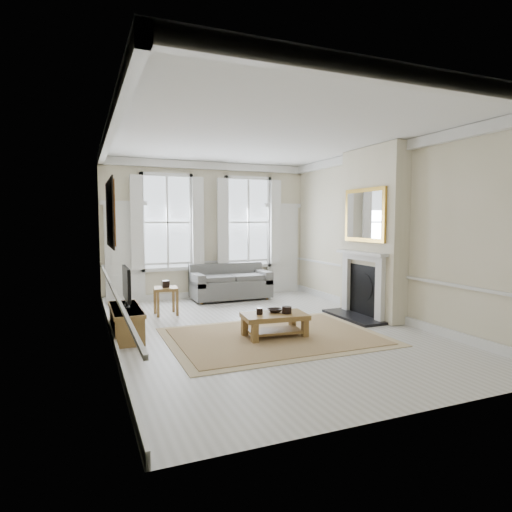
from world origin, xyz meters
name	(u,v)px	position (x,y,z in m)	size (l,w,h in m)	color
floor	(266,330)	(0.00, 0.00, 0.00)	(7.20, 7.20, 0.00)	#B7B5AD
ceiling	(266,135)	(0.00, 0.00, 3.40)	(7.20, 7.20, 0.00)	white
back_wall	(209,230)	(0.00, 3.60, 1.70)	(5.20, 5.20, 0.00)	beige
left_wall	(109,237)	(-2.60, 0.00, 1.70)	(7.20, 7.20, 0.00)	beige
right_wall	(386,233)	(2.60, 0.00, 1.70)	(7.20, 7.20, 0.00)	beige
window_left	(167,222)	(-1.05, 3.55, 1.90)	(1.26, 0.20, 2.20)	#B2BCC6
window_right	(248,222)	(1.05, 3.55, 1.90)	(1.26, 0.20, 2.20)	#B2BCC6
door_left	(125,255)	(-2.05, 3.56, 1.15)	(0.90, 0.08, 2.30)	silver
door_right	(282,250)	(2.05, 3.56, 1.15)	(0.90, 0.08, 2.30)	silver
painting	(110,214)	(-2.56, 0.30, 2.05)	(0.05, 1.66, 1.06)	#AA6F1D
chimney_breast	(373,233)	(2.43, 0.20, 1.70)	(0.35, 1.70, 3.38)	beige
hearth	(353,317)	(2.00, 0.20, 0.03)	(0.55, 1.50, 0.05)	black
fireplace	(362,281)	(2.20, 0.20, 0.73)	(0.21, 1.45, 1.33)	silver
mirror	(364,215)	(2.21, 0.20, 2.05)	(0.06, 1.26, 1.06)	gold
sofa	(230,284)	(0.39, 3.11, 0.36)	(1.90, 0.92, 0.87)	#595957
side_table	(166,293)	(-1.41, 1.93, 0.46)	(0.52, 0.52, 0.57)	brown
rug	(275,336)	(-0.05, -0.49, 0.01)	(3.50, 2.60, 0.02)	#9F7A52
coffee_table	(275,318)	(-0.05, -0.49, 0.32)	(1.12, 0.72, 0.40)	brown
ceramic_pot_a	(260,311)	(-0.30, -0.44, 0.45)	(0.11, 0.11, 0.11)	black
ceramic_pot_b	(287,310)	(0.15, -0.54, 0.45)	(0.16, 0.16, 0.11)	black
bowl	(275,311)	(0.00, -0.39, 0.43)	(0.25, 0.25, 0.06)	black
tv_stand	(126,322)	(-2.34, 0.49, 0.25)	(0.44, 1.38, 0.49)	brown
tv	(127,284)	(-2.32, 0.49, 0.89)	(0.08, 0.90, 0.68)	black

